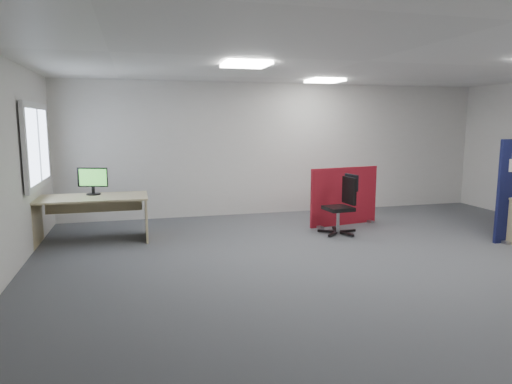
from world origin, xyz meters
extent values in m
plane|color=#4D4F54|center=(0.00, 0.00, 0.00)|extent=(9.00, 9.00, 0.00)
cube|color=white|center=(0.00, 0.00, 2.70)|extent=(9.00, 7.00, 0.02)
cube|color=silver|center=(0.00, 3.50, 1.35)|extent=(9.00, 0.02, 2.70)
cube|color=white|center=(-4.44, 2.00, 1.55)|extent=(0.06, 1.70, 1.30)
cube|color=white|center=(-4.42, 2.00, 1.55)|extent=(0.02, 1.50, 1.10)
cube|color=white|center=(-1.50, 0.50, 2.67)|extent=(0.60, 0.60, 0.04)
cube|color=white|center=(0.50, 2.50, 2.67)|extent=(0.60, 0.60, 0.04)
cube|color=#959499|center=(2.63, 0.22, 0.02)|extent=(0.08, 0.30, 0.04)
cube|color=maroon|center=(0.75, 2.05, 0.54)|extent=(1.42, 0.30, 1.08)
cube|color=#959499|center=(0.18, 2.05, 0.02)|extent=(0.08, 0.30, 0.04)
cube|color=#959499|center=(1.32, 2.05, 0.02)|extent=(0.08, 0.30, 0.04)
cube|color=tan|center=(-3.68, 1.97, 0.71)|extent=(1.72, 0.86, 0.03)
cube|color=tan|center=(-4.51, 1.97, 0.35)|extent=(0.03, 0.79, 0.70)
cube|color=tan|center=(-2.85, 1.97, 0.35)|extent=(0.03, 0.79, 0.70)
cube|color=tan|center=(-3.68, 2.37, 0.55)|extent=(1.55, 0.02, 0.30)
cylinder|color=black|center=(-3.67, 2.17, 0.74)|extent=(0.22, 0.22, 0.02)
cube|color=black|center=(-3.67, 2.17, 0.81)|extent=(0.05, 0.04, 0.11)
cube|color=black|center=(-3.67, 2.17, 1.02)|extent=(0.48, 0.18, 0.31)
cube|color=green|center=(-3.67, 2.15, 1.02)|extent=(0.43, 0.13, 0.27)
cube|color=black|center=(0.54, 1.43, 0.04)|extent=(0.28, 0.07, 0.04)
cube|color=black|center=(0.38, 1.61, 0.04)|extent=(0.10, 0.28, 0.04)
cube|color=black|center=(0.16, 1.51, 0.04)|extent=(0.26, 0.18, 0.04)
cube|color=black|center=(0.18, 1.27, 0.04)|extent=(0.24, 0.22, 0.04)
cube|color=black|center=(0.42, 1.22, 0.04)|extent=(0.16, 0.27, 0.04)
cylinder|color=#959499|center=(0.33, 1.41, 0.23)|extent=(0.06, 0.06, 0.39)
cube|color=black|center=(0.33, 1.41, 0.45)|extent=(0.47, 0.47, 0.07)
cube|color=black|center=(0.54, 1.43, 0.75)|extent=(0.09, 0.39, 0.47)
cube|color=black|center=(0.57, 1.43, 0.88)|extent=(0.09, 0.36, 0.28)
camera|label=1|loc=(-2.98, -5.63, 1.90)|focal=32.00mm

